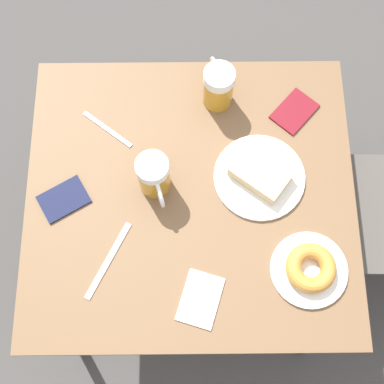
{
  "coord_description": "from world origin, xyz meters",
  "views": [
    {
      "loc": [
        0.47,
        -0.0,
        2.08
      ],
      "look_at": [
        0.0,
        0.0,
        0.73
      ],
      "focal_mm": 50.0,
      "sensor_mm": 36.0,
      "label": 1
    }
  ],
  "objects": [
    {
      "name": "passport_far_edge",
      "position": [
        -0.25,
        0.3,
        0.72
      ],
      "size": [
        0.15,
        0.15,
        0.01
      ],
      "rotation": [
        0.0,
        0.0,
        0.84
      ],
      "color": "maroon",
      "rests_on": "table"
    },
    {
      "name": "plate_with_cake",
      "position": [
        -0.05,
        0.19,
        0.73
      ],
      "size": [
        0.25,
        0.25,
        0.05
      ],
      "color": "white",
      "rests_on": "table"
    },
    {
      "name": "plate_with_donut",
      "position": [
        0.21,
        0.3,
        0.73
      ],
      "size": [
        0.2,
        0.2,
        0.05
      ],
      "color": "white",
      "rests_on": "table"
    },
    {
      "name": "beer_mug_left",
      "position": [
        -0.03,
        -0.09,
        0.78
      ],
      "size": [
        0.13,
        0.09,
        0.14
      ],
      "color": "#C68C23",
      "rests_on": "table"
    },
    {
      "name": "knife",
      "position": [
        0.18,
        -0.21,
        0.71
      ],
      "size": [
        0.21,
        0.12,
        0.0
      ],
      "rotation": [
        0.0,
        0.0,
        1.1
      ],
      "color": "silver",
      "rests_on": "table"
    },
    {
      "name": "beer_mug_center",
      "position": [
        -0.29,
        0.08,
        0.78
      ],
      "size": [
        0.13,
        0.09,
        0.14
      ],
      "color": "#C68C23",
      "rests_on": "table"
    },
    {
      "name": "napkin_folded",
      "position": [
        0.28,
        0.02,
        0.72
      ],
      "size": [
        0.16,
        0.13,
        0.0
      ],
      "rotation": [
        0.0,
        0.0,
        5.98
      ],
      "color": "white",
      "rests_on": "table"
    },
    {
      "name": "passport_near_edge",
      "position": [
        0.01,
        -0.34,
        0.72
      ],
      "size": [
        0.14,
        0.15,
        0.01
      ],
      "rotation": [
        0.0,
        0.0,
        0.53
      ],
      "color": "#141938",
      "rests_on": "table"
    },
    {
      "name": "fork",
      "position": [
        -0.2,
        -0.23,
        0.71
      ],
      "size": [
        0.12,
        0.14,
        0.0
      ],
      "rotation": [
        0.0,
        0.0,
        5.63
      ],
      "color": "silver",
      "rests_on": "table"
    },
    {
      "name": "ground_plane",
      "position": [
        0.0,
        0.0,
        0.0
      ],
      "size": [
        8.0,
        8.0,
        0.0
      ],
      "primitive_type": "plane",
      "color": "#474442"
    },
    {
      "name": "table",
      "position": [
        0.0,
        0.0,
        0.65
      ],
      "size": [
        0.83,
        0.89,
        0.71
      ],
      "color": "brown",
      "rests_on": "ground_plane"
    }
  ]
}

